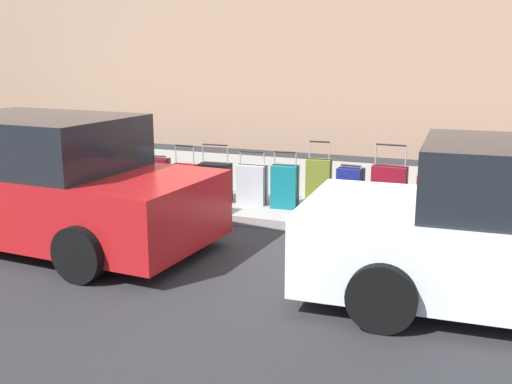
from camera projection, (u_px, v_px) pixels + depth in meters
name	position (u px, v px, depth m)	size (l,w,h in m)	color
ground_plane	(269.00, 229.00, 8.64)	(40.00, 40.00, 0.00)	#28282B
sidewalk_curb	(318.00, 189.00, 10.89)	(18.00, 5.00, 0.14)	gray
suitcase_black_1	(470.00, 205.00, 8.24)	(0.51, 0.27, 0.81)	black
suitcase_red_2	(429.00, 199.00, 8.51)	(0.36, 0.20, 0.68)	red
suitcase_maroon_3	(389.00, 192.00, 8.67)	(0.50, 0.25, 1.07)	maroon
suitcase_navy_4	(350.00, 191.00, 8.86)	(0.38, 0.29, 0.74)	navy
suitcase_olive_5	(319.00, 185.00, 9.07)	(0.38, 0.26, 1.05)	#59601E
suitcase_teal_6	(285.00, 186.00, 9.21)	(0.41, 0.28, 0.88)	#0F606B
suitcase_silver_7	(252.00, 184.00, 9.45)	(0.46, 0.26, 0.84)	#9EA0A8
suitcase_black_8	(216.00, 182.00, 9.61)	(0.49, 0.28, 0.93)	black
suitcase_red_9	(185.00, 181.00, 9.87)	(0.40, 0.22, 0.87)	red
suitcase_maroon_10	(155.00, 176.00, 10.07)	(0.50, 0.29, 0.67)	maroon
suitcase_navy_11	(126.00, 170.00, 10.27)	(0.42, 0.27, 0.96)	navy
fire_hydrant	(91.00, 165.00, 10.52)	(0.39, 0.21, 0.79)	#99999E
bollard_post	(59.00, 169.00, 10.61)	(0.12, 0.12, 0.66)	brown
parked_car_red_1	(40.00, 184.00, 7.92)	(4.77, 2.31, 1.67)	#AD1619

